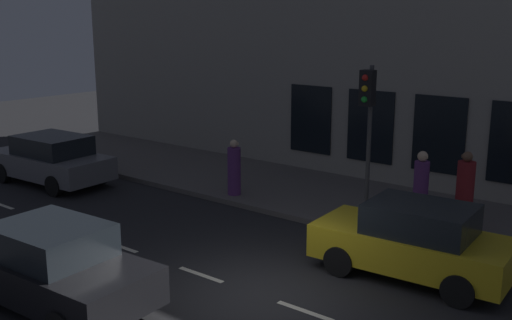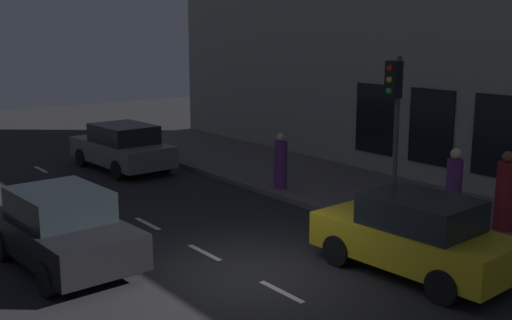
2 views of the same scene
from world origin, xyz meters
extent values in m
plane|color=#232326|center=(0.00, 0.00, 0.00)|extent=(60.00, 60.00, 0.00)
cube|color=#5B5654|center=(6.25, 0.00, 0.07)|extent=(4.50, 32.00, 0.15)
cube|color=gray|center=(8.80, 0.00, 4.04)|extent=(0.60, 32.00, 8.09)
cube|color=black|center=(8.47, 0.00, 1.88)|extent=(0.04, 1.58, 2.27)
cube|color=black|center=(8.47, 2.23, 1.88)|extent=(0.04, 1.58, 2.27)
cube|color=black|center=(8.47, 4.46, 1.88)|extent=(0.04, 1.58, 2.27)
cube|color=beige|center=(0.00, -1.00, 0.00)|extent=(0.12, 1.20, 0.01)
cube|color=beige|center=(0.00, 1.60, 0.00)|extent=(0.12, 1.20, 0.01)
cube|color=beige|center=(0.00, 4.20, 0.00)|extent=(0.12, 1.20, 0.01)
cube|color=beige|center=(0.00, 6.80, 0.00)|extent=(0.12, 1.20, 0.01)
cube|color=beige|center=(0.00, 9.40, 0.00)|extent=(0.12, 1.20, 0.01)
cylinder|color=#424244|center=(4.39, 0.14, 2.14)|extent=(0.10, 0.10, 3.99)
cube|color=black|center=(4.20, 0.14, 3.62)|extent=(0.26, 0.32, 0.84)
sphere|color=red|center=(4.06, 0.14, 3.87)|extent=(0.15, 0.15, 0.15)
sphere|color=gold|center=(4.06, 0.14, 3.62)|extent=(0.15, 0.15, 0.15)
sphere|color=green|center=(4.06, 0.14, 3.36)|extent=(0.15, 0.15, 0.15)
cube|color=slate|center=(2.27, 10.34, 0.63)|extent=(2.06, 4.37, 0.70)
cube|color=black|center=(2.28, 10.17, 1.28)|extent=(1.74, 2.30, 0.60)
cylinder|color=black|center=(1.34, 11.62, 0.32)|extent=(0.25, 0.65, 0.64)
cylinder|color=black|center=(3.08, 11.71, 0.32)|extent=(0.25, 0.65, 0.64)
cylinder|color=black|center=(1.47, 8.97, 0.32)|extent=(0.25, 0.65, 0.64)
cylinder|color=black|center=(3.20, 9.06, 0.32)|extent=(0.25, 0.65, 0.64)
cube|color=gold|center=(2.62, -1.85, 0.63)|extent=(1.93, 4.04, 0.70)
cube|color=black|center=(2.63, -2.00, 1.28)|extent=(1.62, 2.13, 0.60)
cylinder|color=black|center=(1.76, -0.67, 0.32)|extent=(0.26, 0.65, 0.64)
cylinder|color=black|center=(3.34, -0.58, 0.32)|extent=(0.26, 0.65, 0.64)
cylinder|color=black|center=(1.90, -3.11, 0.32)|extent=(0.26, 0.65, 0.64)
cylinder|color=black|center=(3.48, -3.02, 0.32)|extent=(0.26, 0.65, 0.64)
cube|color=black|center=(-2.67, 2.63, 0.63)|extent=(1.99, 3.92, 0.70)
cube|color=black|center=(-2.68, 2.79, 1.28)|extent=(1.68, 2.07, 0.60)
cylinder|color=black|center=(-1.77, 1.49, 0.32)|extent=(0.25, 0.65, 0.64)
cylinder|color=black|center=(-1.89, 3.86, 0.32)|extent=(0.25, 0.65, 0.64)
cylinder|color=#5B2D70|center=(4.56, 4.54, 0.85)|extent=(0.55, 0.55, 1.40)
sphere|color=beige|center=(4.56, 4.54, 1.67)|extent=(0.23, 0.23, 0.23)
cube|color=beige|center=(4.65, 4.47, 1.67)|extent=(0.08, 0.08, 0.07)
cylinder|color=maroon|center=(6.15, -1.66, 0.95)|extent=(0.47, 0.47, 1.60)
sphere|color=brown|center=(6.15, -1.66, 1.88)|extent=(0.26, 0.26, 0.26)
cube|color=brown|center=(6.14, -1.54, 1.88)|extent=(0.08, 0.05, 0.07)
cylinder|color=#5B2D70|center=(5.32, -0.85, 0.97)|extent=(0.49, 0.49, 1.64)
sphere|color=beige|center=(5.32, -0.85, 1.92)|extent=(0.26, 0.26, 0.26)
cube|color=beige|center=(5.27, -0.96, 1.92)|extent=(0.08, 0.07, 0.07)
camera|label=1|loc=(-8.51, -6.56, 5.22)|focal=42.58mm
camera|label=2|loc=(-6.88, -9.22, 4.68)|focal=43.78mm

